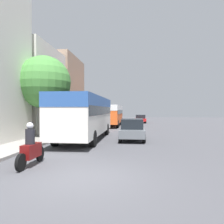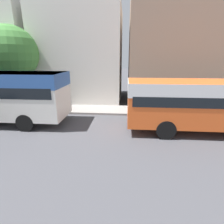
# 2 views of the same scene
# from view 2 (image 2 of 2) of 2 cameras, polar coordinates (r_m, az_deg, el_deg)

# --- Properties ---
(building_midblock) EXTENTS (6.51, 7.42, 8.31)m
(building_midblock) POSITION_cam_2_polar(r_m,az_deg,el_deg) (17.92, -9.58, 17.65)
(building_midblock) COLOR silver
(building_midblock) RESTS_ON ground_plane
(building_far_terrace) EXTENTS (6.96, 8.49, 9.37)m
(building_far_terrace) POSITION_cam_2_polar(r_m,az_deg,el_deg) (18.20, 19.89, 18.58)
(building_far_terrace) COLOR gray
(building_far_terrace) RESTS_ON ground_plane
(bus_following) EXTENTS (2.64, 10.32, 2.82)m
(bus_following) POSITION_cam_2_polar(r_m,az_deg,el_deg) (11.13, 32.75, 3.40)
(bus_following) COLOR #EA5B23
(bus_following) RESTS_ON ground_plane
(street_tree) EXTENTS (4.00, 4.00, 6.17)m
(street_tree) POSITION_cam_2_polar(r_m,az_deg,el_deg) (15.79, -30.16, 16.27)
(street_tree) COLOR brown
(street_tree) RESTS_ON sidewalk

